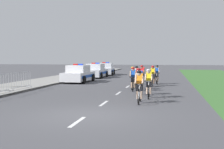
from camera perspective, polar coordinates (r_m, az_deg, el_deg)
The scene contains 17 objects.
ground_plane at distance 10.81m, azimuth -4.94°, elevation -7.92°, with size 160.00×160.00×0.00m, color #4C4C51.
sidewalk_slab at distance 26.48m, azimuth -12.65°, elevation -1.24°, with size 3.81×60.00×0.12m, color gray.
kerb_edge at distance 25.81m, azimuth -8.93°, elevation -1.31°, with size 0.16×60.00×0.13m, color #9E9E99.
lane_markings_centre at distance 19.40m, azimuth 2.25°, elevation -2.94°, with size 0.14×21.60×0.01m.
cyclist_lead at distance 13.57m, azimuth 5.37°, elevation -2.29°, with size 0.42×1.72×1.56m.
cyclist_second at distance 15.40m, azimuth 7.16°, elevation -1.64°, with size 0.42×1.72×1.56m.
cyclist_third at distance 16.66m, azimuth 5.36°, elevation -1.27°, with size 0.46×1.72×1.56m.
cyclist_fourth at distance 18.55m, azimuth 4.12°, elevation -0.80°, with size 0.45×1.72×1.56m.
cyclist_fifth at distance 19.51m, azimuth 4.19°, elevation -0.61°, with size 0.44×1.72×1.56m.
cyclist_sixth at distance 20.86m, azimuth 4.79°, elevation -0.36°, with size 0.45×1.72×1.56m.
cyclist_seventh at distance 21.90m, azimuth 7.93°, elevation -0.21°, with size 0.43×1.72×1.56m.
cyclist_eighth at distance 23.72m, azimuth 8.70°, elevation 0.04°, with size 0.44×1.72×1.56m.
cyclist_ninth at distance 23.23m, azimuth 5.91°, elevation -0.00°, with size 0.43×1.72×1.56m.
police_car_nearest at distance 25.44m, azimuth -6.52°, elevation 0.03°, with size 2.06×4.43×1.59m.
police_car_second at distance 31.28m, azimuth -3.18°, elevation 0.64°, with size 2.00×4.40×1.59m.
police_car_third at distance 36.27m, azimuth -1.21°, elevation 1.00°, with size 2.31×4.55×1.59m.
crowd_barrier_rear at distance 19.76m, azimuth -17.21°, elevation -1.10°, with size 0.58×2.32×1.07m.
Camera 1 is at (2.91, -10.20, 2.09)m, focal length 47.01 mm.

